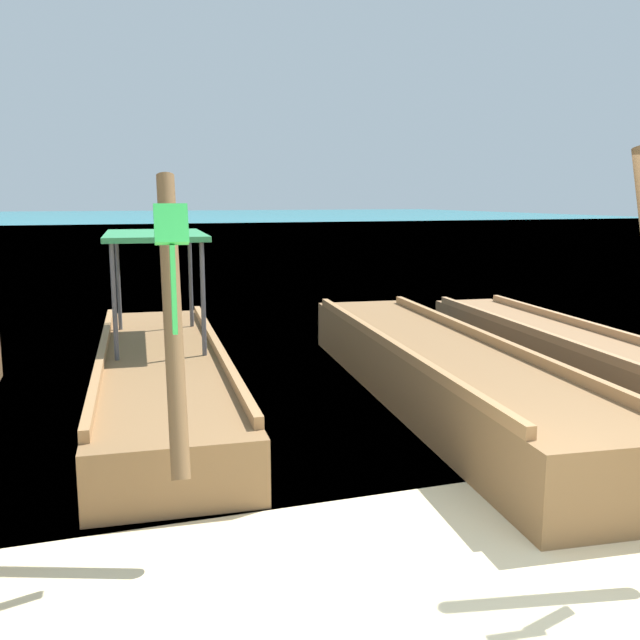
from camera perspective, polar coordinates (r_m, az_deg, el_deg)
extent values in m
plane|color=#147A89|center=(64.75, -16.72, 7.49)|extent=(120.00, 120.00, 0.00)
cube|color=brown|center=(8.06, -12.65, -4.56)|extent=(1.76, 6.18, 0.52)
cube|color=#9F7246|center=(8.00, -17.21, -2.59)|extent=(0.48, 5.61, 0.10)
cube|color=#9F7246|center=(8.03, -8.28, -2.20)|extent=(0.48, 5.61, 0.10)
cylinder|color=brown|center=(4.63, -11.81, -0.11)|extent=(0.18, 0.84, 1.91)
cube|color=green|center=(4.32, -11.95, 7.59)|extent=(0.21, 0.16, 0.25)
cube|color=green|center=(4.33, -11.75, 2.42)|extent=(0.04, 0.08, 0.54)
cylinder|color=#4C4C51|center=(7.75, -16.30, 1.37)|extent=(0.05, 0.05, 1.25)
cylinder|color=#4C4C51|center=(7.77, -9.43, 1.66)|extent=(0.05, 0.05, 1.25)
cylinder|color=#4C4C51|center=(9.56, -15.99, 2.93)|extent=(0.05, 0.05, 1.25)
cylinder|color=#4C4C51|center=(9.58, -10.42, 3.17)|extent=(0.05, 0.05, 1.25)
cube|color=#2D844C|center=(8.59, -13.22, 6.69)|extent=(1.27, 2.11, 0.06)
cube|color=brown|center=(7.90, 9.51, -4.28)|extent=(1.92, 6.71, 0.65)
cube|color=#9F7246|center=(7.62, 5.54, -1.83)|extent=(0.71, 6.06, 0.10)
cube|color=#9F7246|center=(8.06, 13.42, -1.42)|extent=(0.71, 6.06, 0.10)
cube|color=olive|center=(9.93, 18.84, -2.28)|extent=(1.61, 6.20, 0.48)
cube|color=#AF7F52|center=(9.63, 16.53, -0.76)|extent=(0.61, 5.62, 0.10)
cube|color=#AF7F52|center=(10.13, 21.22, -0.51)|extent=(0.61, 5.62, 0.10)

